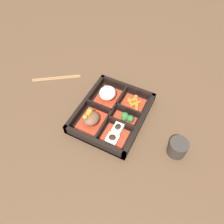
{
  "coord_description": "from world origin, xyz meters",
  "views": [
    {
      "loc": [
        -0.45,
        -0.22,
        0.7
      ],
      "look_at": [
        0.0,
        0.0,
        0.03
      ],
      "focal_mm": 35.0,
      "sensor_mm": 36.0,
      "label": 1
    }
  ],
  "objects": [
    {
      "name": "bento_base",
      "position": [
        0.0,
        0.0,
        0.01
      ],
      "size": [
        0.3,
        0.25,
        0.01
      ],
      "color": "black",
      "rests_on": "ground_plane"
    },
    {
      "name": "bowl_stew",
      "position": [
        -0.07,
        0.05,
        0.03
      ],
      "size": [
        0.11,
        0.09,
        0.05
      ],
      "color": "#B22D19",
      "rests_on": "bento_base"
    },
    {
      "name": "bowl_tofu",
      "position": [
        -0.08,
        -0.05,
        0.02
      ],
      "size": [
        0.09,
        0.09,
        0.04
      ],
      "color": "#B22D19",
      "rests_on": "bento_base"
    },
    {
      "name": "bento_rim",
      "position": [
        0.0,
        -0.0,
        0.02
      ],
      "size": [
        0.3,
        0.25,
        0.04
      ],
      "color": "black",
      "rests_on": "ground_plane"
    },
    {
      "name": "bowl_rice",
      "position": [
        0.07,
        0.05,
        0.03
      ],
      "size": [
        0.11,
        0.09,
        0.05
      ],
      "color": "#B22D19",
      "rests_on": "bento_base"
    },
    {
      "name": "chopsticks",
      "position": [
        0.07,
        0.32,
        0.0
      ],
      "size": [
        0.13,
        0.19,
        0.01
      ],
      "color": "brown",
      "rests_on": "ground_plane"
    },
    {
      "name": "bowl_greens",
      "position": [
        0.0,
        -0.06,
        0.03
      ],
      "size": [
        0.05,
        0.09,
        0.04
      ],
      "color": "#B22D19",
      "rests_on": "bento_base"
    },
    {
      "name": "tea_cup",
      "position": [
        -0.04,
        -0.27,
        0.03
      ],
      "size": [
        0.06,
        0.06,
        0.06
      ],
      "color": "#2D2823",
      "rests_on": "ground_plane"
    },
    {
      "name": "bowl_carrots",
      "position": [
        0.08,
        -0.06,
        0.02
      ],
      "size": [
        0.08,
        0.09,
        0.02
      ],
      "color": "#B22D19",
      "rests_on": "bento_base"
    },
    {
      "name": "ground_plane",
      "position": [
        0.0,
        0.0,
        0.0
      ],
      "size": [
        3.0,
        3.0,
        0.0
      ],
      "primitive_type": "plane",
      "color": "#4C3523"
    }
  ]
}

